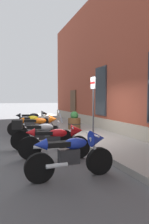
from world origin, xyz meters
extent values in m
plane|color=#4C4C4F|center=(0.00, 0.00, 0.00)|extent=(140.00, 140.00, 0.00)
cube|color=gray|center=(0.00, 1.15, 0.08)|extent=(27.57, 2.30, 0.16)
cube|color=gray|center=(0.00, 2.26, 0.35)|extent=(21.57, 0.10, 0.70)
cube|color=#472B19|center=(-6.47, 2.27, 1.15)|extent=(1.10, 0.08, 2.30)
cube|color=#2D2D33|center=(-2.16, 2.28, 2.10)|extent=(1.22, 0.06, 2.52)
cube|color=black|center=(-2.16, 2.25, 2.10)|extent=(1.10, 0.03, 2.40)
cylinder|color=black|center=(-3.38, -0.39, 0.33)|extent=(0.15, 0.66, 0.66)
cylinder|color=black|center=(-3.45, -1.85, 0.33)|extent=(0.15, 0.66, 0.66)
cylinder|color=silver|center=(-3.39, -0.49, 0.60)|extent=(0.08, 0.33, 0.67)
cube|color=#28282B|center=(-3.42, -1.17, 0.51)|extent=(0.24, 0.45, 0.32)
ellipsoid|color=black|center=(-3.41, -1.02, 0.82)|extent=(0.28, 0.53, 0.24)
cube|color=black|center=(-3.43, -1.40, 0.83)|extent=(0.24, 0.49, 0.10)
cylinder|color=silver|center=(-3.39, -0.57, 0.99)|extent=(0.62, 0.06, 0.04)
cylinder|color=silver|center=(-3.31, -1.47, 0.38)|extent=(0.11, 0.45, 0.09)
cone|color=black|center=(-3.39, -0.44, 0.89)|extent=(0.38, 0.36, 0.36)
cone|color=black|center=(-3.45, -1.83, 0.85)|extent=(0.25, 0.27, 0.24)
cylinder|color=black|center=(-2.12, -0.62, 0.33)|extent=(0.15, 0.67, 0.66)
cylinder|color=black|center=(-2.19, -2.09, 0.33)|extent=(0.15, 0.67, 0.66)
cylinder|color=silver|center=(-2.12, -0.72, 0.59)|extent=(0.09, 0.32, 0.64)
cube|color=#28282B|center=(-2.15, -1.41, 0.51)|extent=(0.24, 0.45, 0.32)
ellipsoid|color=gold|center=(-2.15, -1.26, 0.79)|extent=(0.28, 0.53, 0.24)
cube|color=black|center=(-2.16, -1.64, 0.80)|extent=(0.24, 0.49, 0.10)
cylinder|color=silver|center=(-2.12, -0.80, 0.96)|extent=(0.62, 0.07, 0.04)
cylinder|color=silver|center=(-2.05, -1.71, 0.38)|extent=(0.11, 0.45, 0.09)
sphere|color=silver|center=(-2.12, -0.72, 0.89)|extent=(0.18, 0.18, 0.18)
cylinder|color=black|center=(-0.56, -0.64, 0.31)|extent=(0.27, 0.63, 0.62)
cylinder|color=black|center=(-0.89, -1.95, 0.31)|extent=(0.27, 0.63, 0.62)
cylinder|color=silver|center=(-0.59, -0.73, 0.59)|extent=(0.15, 0.34, 0.68)
cube|color=#28282B|center=(-0.74, -1.34, 0.49)|extent=(0.32, 0.48, 0.32)
ellipsoid|color=orange|center=(-0.70, -1.19, 0.82)|extent=(0.38, 0.57, 0.24)
cube|color=black|center=(-0.79, -1.56, 0.83)|extent=(0.33, 0.52, 0.10)
cylinder|color=silver|center=(-0.61, -0.81, 0.99)|extent=(0.61, 0.19, 0.04)
cylinder|color=silver|center=(-0.69, -1.66, 0.36)|extent=(0.20, 0.46, 0.09)
cone|color=orange|center=(-0.57, -0.68, 0.89)|extent=(0.43, 0.42, 0.36)
cone|color=orange|center=(-0.88, -1.93, 0.85)|extent=(0.30, 0.31, 0.24)
cylinder|color=black|center=(0.93, -0.67, 0.33)|extent=(0.25, 0.67, 0.66)
cylinder|color=black|center=(0.64, -2.08, 0.33)|extent=(0.25, 0.67, 0.66)
cylinder|color=silver|center=(0.91, -0.77, 0.57)|extent=(0.13, 0.31, 0.61)
cube|color=#28282B|center=(0.78, -1.42, 0.51)|extent=(0.30, 0.48, 0.32)
ellipsoid|color=#B7BABF|center=(0.81, -1.28, 0.76)|extent=(0.36, 0.56, 0.24)
cube|color=black|center=(0.73, -1.65, 0.77)|extent=(0.31, 0.51, 0.10)
cylinder|color=silver|center=(0.90, -0.85, 0.93)|extent=(0.61, 0.16, 0.04)
cylinder|color=silver|center=(0.83, -1.74, 0.38)|extent=(0.18, 0.46, 0.09)
cube|color=#B2BCC6|center=(0.91, -0.79, 1.11)|extent=(0.38, 0.21, 0.40)
cube|color=black|center=(0.62, -2.18, 0.87)|extent=(0.42, 0.39, 0.30)
cylinder|color=black|center=(2.17, -0.61, 0.33)|extent=(0.28, 0.66, 0.65)
cylinder|color=black|center=(1.83, -1.95, 0.33)|extent=(0.28, 0.66, 0.65)
cylinder|color=silver|center=(2.14, -0.71, 0.56)|extent=(0.14, 0.30, 0.60)
cube|color=#28282B|center=(1.98, -1.33, 0.51)|extent=(0.32, 0.48, 0.32)
ellipsoid|color=red|center=(2.02, -1.18, 0.74)|extent=(0.38, 0.57, 0.24)
cube|color=black|center=(1.93, -1.55, 0.75)|extent=(0.33, 0.52, 0.10)
cylinder|color=silver|center=(2.12, -0.79, 0.91)|extent=(0.61, 0.19, 0.04)
cylinder|color=silver|center=(2.03, -1.65, 0.38)|extent=(0.20, 0.46, 0.09)
cone|color=red|center=(2.16, -0.66, 0.81)|extent=(0.43, 0.42, 0.36)
cone|color=red|center=(1.83, -1.93, 0.77)|extent=(0.30, 0.31, 0.24)
cylinder|color=black|center=(3.54, -0.62, 0.31)|extent=(0.13, 0.62, 0.62)
cylinder|color=black|center=(3.56, -1.99, 0.31)|extent=(0.13, 0.62, 0.62)
cylinder|color=silver|center=(3.54, -0.72, 0.56)|extent=(0.08, 0.31, 0.63)
cube|color=#28282B|center=(3.55, -1.35, 0.49)|extent=(0.23, 0.44, 0.32)
ellipsoid|color=#192D9E|center=(3.55, -1.20, 0.76)|extent=(0.27, 0.52, 0.24)
cube|color=black|center=(3.56, -1.58, 0.77)|extent=(0.23, 0.48, 0.10)
cylinder|color=silver|center=(3.54, -0.80, 0.93)|extent=(0.62, 0.05, 0.04)
cylinder|color=silver|center=(3.68, -1.65, 0.36)|extent=(0.10, 0.45, 0.09)
cone|color=#192D9E|center=(3.54, -0.67, 0.83)|extent=(0.37, 0.35, 0.36)
cone|color=#192D9E|center=(3.56, -1.97, 0.79)|extent=(0.24, 0.26, 0.24)
cylinder|color=#4C4C51|center=(0.69, 0.54, 1.35)|extent=(0.06, 0.06, 2.39)
cube|color=white|center=(0.69, 0.52, 2.30)|extent=(0.36, 0.03, 0.44)
cube|color=red|center=(0.69, 0.50, 2.30)|extent=(0.36, 0.01, 0.08)
cylinder|color=brown|center=(-2.25, 0.84, 0.44)|extent=(0.63, 0.63, 0.57)
cylinder|color=black|center=(-2.25, 0.84, 0.44)|extent=(0.66, 0.66, 0.04)
sphere|color=#28602D|center=(-2.25, 0.84, 0.87)|extent=(0.40, 0.40, 0.40)
camera|label=1|loc=(7.77, -2.73, 1.73)|focal=33.86mm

